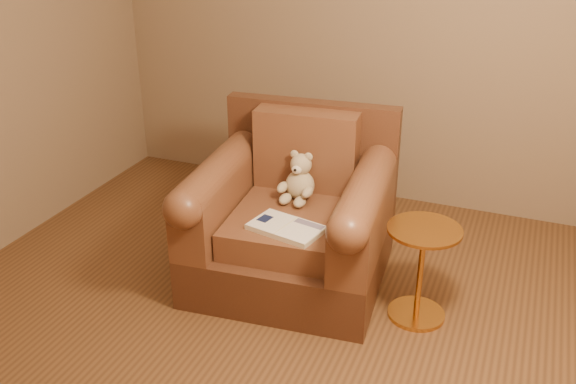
% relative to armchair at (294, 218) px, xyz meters
% --- Properties ---
extents(floor, '(4.00, 4.00, 0.00)m').
position_rel_armchair_xyz_m(floor, '(0.16, -0.75, -0.37)').
color(floor, brown).
rests_on(floor, ground).
extents(armchair, '(1.14, 1.09, 0.95)m').
position_rel_armchair_xyz_m(armchair, '(0.00, 0.00, 0.00)').
color(armchair, '#4B2919').
rests_on(armchair, floor).
extents(teddy_bear, '(0.21, 0.24, 0.29)m').
position_rel_armchair_xyz_m(teddy_bear, '(-0.00, 0.09, 0.20)').
color(teddy_bear, tan).
rests_on(teddy_bear, armchair).
extents(guidebook, '(0.42, 0.30, 0.03)m').
position_rel_armchair_xyz_m(guidebook, '(0.07, -0.29, 0.10)').
color(guidebook, beige).
rests_on(guidebook, armchair).
extents(side_table, '(0.38, 0.38, 0.54)m').
position_rel_armchair_xyz_m(side_table, '(0.77, -0.16, -0.08)').
color(side_table, '#CA8A37').
rests_on(side_table, floor).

